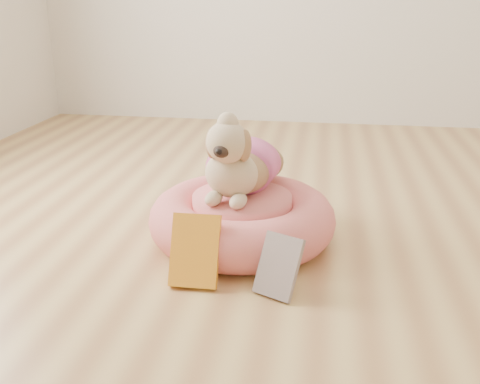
# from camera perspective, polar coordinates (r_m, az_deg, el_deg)

# --- Properties ---
(floor) EXTENTS (4.50, 4.50, 0.00)m
(floor) POSITION_cam_1_polar(r_m,az_deg,el_deg) (1.74, 8.41, -9.22)
(floor) COLOR #A97746
(floor) RESTS_ON ground
(pet_bed) EXTENTS (0.68, 0.68, 0.17)m
(pet_bed) POSITION_cam_1_polar(r_m,az_deg,el_deg) (1.95, 0.23, -2.84)
(pet_bed) COLOR #E15867
(pet_bed) RESTS_ON floor
(dog) EXTENTS (0.37, 0.49, 0.32)m
(dog) POSITION_cam_1_polar(r_m,az_deg,el_deg) (1.90, -0.04, 4.58)
(dog) COLOR brown
(dog) RESTS_ON pet_bed
(book_yellow) EXTENTS (0.15, 0.13, 0.22)m
(book_yellow) POSITION_cam_1_polar(r_m,az_deg,el_deg) (1.67, -4.82, -6.24)
(book_yellow) COLOR yellow
(book_yellow) RESTS_ON floor
(book_white) EXTENTS (0.16, 0.14, 0.18)m
(book_white) POSITION_cam_1_polar(r_m,az_deg,el_deg) (1.61, 4.14, -7.89)
(book_white) COLOR white
(book_white) RESTS_ON floor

